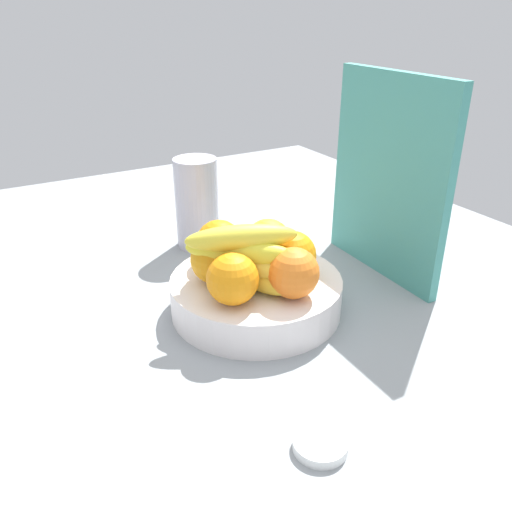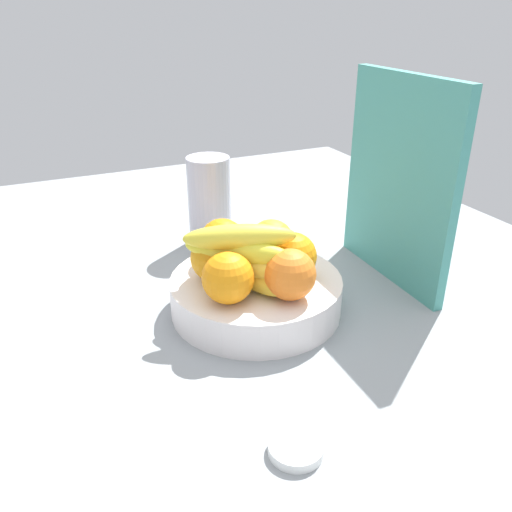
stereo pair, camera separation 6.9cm
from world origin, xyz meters
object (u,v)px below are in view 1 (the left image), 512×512
(orange_front_left, at_px, (268,242))
(jar_lid, at_px, (320,445))
(fruit_bowl, at_px, (256,294))
(orange_top_stack, at_px, (292,255))
(orange_back_left, at_px, (233,279))
(cutting_board, at_px, (388,178))
(orange_back_right, at_px, (293,273))
(thermos_tumbler, at_px, (197,203))
(orange_front_right, at_px, (219,243))
(orange_center, at_px, (215,259))
(banana_bunch, at_px, (242,256))

(orange_front_left, xyz_separation_m, jar_lid, (0.34, -0.13, -0.09))
(fruit_bowl, distance_m, orange_top_stack, 0.09)
(orange_back_left, height_order, cutting_board, cutting_board)
(orange_back_right, distance_m, jar_lid, 0.26)
(orange_back_right, height_order, cutting_board, cutting_board)
(thermos_tumbler, distance_m, jar_lid, 0.60)
(orange_top_stack, distance_m, cutting_board, 0.24)
(orange_front_right, xyz_separation_m, jar_lid, (0.37, -0.06, -0.09))
(orange_front_left, xyz_separation_m, orange_front_right, (-0.04, -0.07, 0.00))
(orange_center, bearing_deg, fruit_bowl, 68.37)
(orange_back_left, distance_m, banana_bunch, 0.05)
(orange_front_right, relative_size, orange_back_left, 1.00)
(orange_back_right, height_order, jar_lid, orange_back_right)
(thermos_tumbler, xyz_separation_m, jar_lid, (0.58, -0.11, -0.09))
(orange_top_stack, bearing_deg, orange_front_right, -141.58)
(orange_front_right, bearing_deg, banana_bunch, -3.10)
(fruit_bowl, height_order, banana_bunch, banana_bunch)
(jar_lid, bearing_deg, orange_back_left, 175.32)
(orange_back_left, bearing_deg, thermos_tumbler, 164.42)
(orange_front_left, relative_size, cutting_board, 0.22)
(orange_front_right, height_order, banana_bunch, banana_bunch)
(fruit_bowl, bearing_deg, orange_front_left, 130.29)
(orange_front_right, xyz_separation_m, orange_back_right, (0.15, 0.05, 0.00))
(orange_front_right, distance_m, thermos_tumbler, 0.21)
(orange_front_left, distance_m, cutting_board, 0.25)
(orange_top_stack, height_order, jar_lid, orange_top_stack)
(orange_center, relative_size, orange_top_stack, 1.00)
(orange_back_right, relative_size, thermos_tumbler, 0.42)
(orange_front_right, relative_size, orange_center, 1.00)
(orange_front_right, xyz_separation_m, cutting_board, (0.07, 0.30, 0.08))
(orange_top_stack, bearing_deg, fruit_bowl, -114.10)
(fruit_bowl, relative_size, cutting_board, 0.77)
(banana_bunch, height_order, thermos_tumbler, thermos_tumbler)
(orange_back_right, bearing_deg, banana_bunch, -140.00)
(thermos_tumbler, bearing_deg, fruit_bowl, -5.19)
(orange_center, xyz_separation_m, cutting_board, (0.01, 0.34, 0.08))
(banana_bunch, bearing_deg, thermos_tumbler, 169.06)
(orange_front_left, distance_m, orange_center, 0.11)
(orange_top_stack, xyz_separation_m, thermos_tumbler, (-0.31, -0.03, -0.01))
(orange_back_left, bearing_deg, orange_front_left, 127.42)
(fruit_bowl, height_order, orange_front_left, orange_front_left)
(orange_front_right, xyz_separation_m, orange_back_left, (0.12, -0.04, 0.00))
(fruit_bowl, relative_size, orange_top_stack, 3.57)
(fruit_bowl, xyz_separation_m, cutting_board, (-0.01, 0.28, 0.15))
(orange_front_right, relative_size, thermos_tumbler, 0.42)
(orange_back_right, relative_size, jar_lid, 1.23)
(orange_center, height_order, orange_top_stack, same)
(cutting_board, bearing_deg, orange_back_right, -69.52)
(orange_back_left, height_order, thermos_tumbler, thermos_tumbler)
(orange_front_right, distance_m, cutting_board, 0.32)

